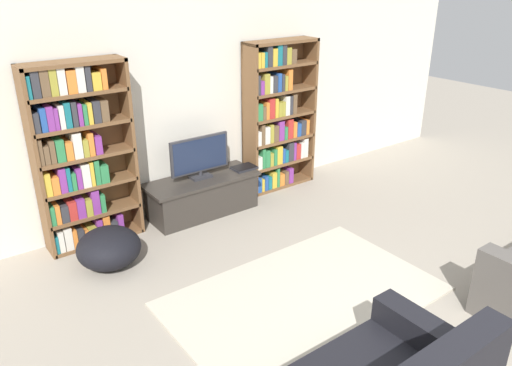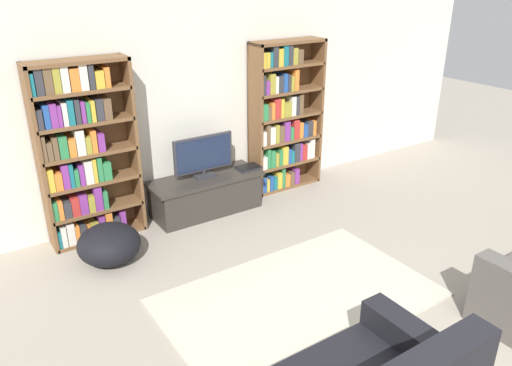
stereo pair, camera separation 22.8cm
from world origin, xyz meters
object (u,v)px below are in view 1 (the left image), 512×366
(tv_stand, at_px, (202,195))
(beanbag_ottoman, at_px, (109,248))
(bookshelf_left, at_px, (78,157))
(television, at_px, (200,156))
(bookshelf_right, at_px, (276,118))
(laptop, at_px, (244,168))

(tv_stand, distance_m, beanbag_ottoman, 1.38)
(bookshelf_left, distance_m, tv_stand, 1.49)
(television, bearing_deg, tv_stand, -90.00)
(bookshelf_right, height_order, laptop, bookshelf_right)
(tv_stand, xyz_separation_m, beanbag_ottoman, (-1.30, -0.45, -0.03))
(bookshelf_left, height_order, beanbag_ottoman, bookshelf_left)
(bookshelf_left, height_order, bookshelf_right, same)
(bookshelf_right, relative_size, tv_stand, 1.42)
(tv_stand, relative_size, beanbag_ottoman, 2.18)
(tv_stand, distance_m, laptop, 0.61)
(laptop, bearing_deg, tv_stand, 175.18)
(laptop, distance_m, beanbag_ottoman, 1.92)
(beanbag_ottoman, bearing_deg, bookshelf_right, 13.16)
(beanbag_ottoman, bearing_deg, bookshelf_left, 89.71)
(bookshelf_left, distance_m, bookshelf_right, 2.49)
(bookshelf_left, xyz_separation_m, tv_stand, (1.30, -0.14, -0.72))
(bookshelf_right, bearing_deg, bookshelf_left, 180.00)
(tv_stand, bearing_deg, laptop, -4.82)
(beanbag_ottoman, bearing_deg, tv_stand, 18.90)
(bookshelf_left, distance_m, beanbag_ottoman, 0.95)
(bookshelf_right, relative_size, laptop, 6.52)
(bookshelf_right, bearing_deg, television, -174.36)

